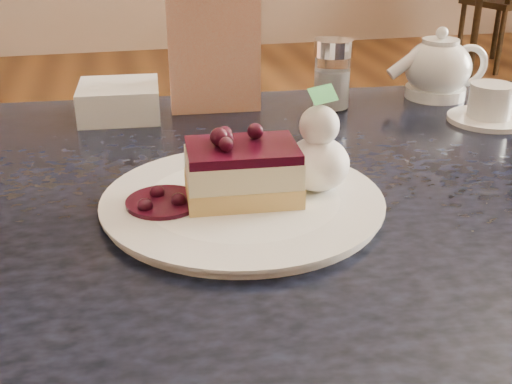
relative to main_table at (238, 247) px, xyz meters
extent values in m
cube|color=black|center=(0.00, 0.00, 0.06)|extent=(1.35, 0.95, 0.04)
cylinder|color=black|center=(0.61, 0.33, -0.34)|extent=(0.05, 0.05, 0.76)
cylinder|color=white|center=(0.00, -0.05, 0.09)|extent=(0.32, 0.32, 0.01)
cube|color=#E1B874|center=(0.00, -0.05, 0.11)|extent=(0.14, 0.10, 0.02)
cube|color=beige|center=(0.00, -0.05, 0.14)|extent=(0.13, 0.10, 0.03)
cube|color=black|center=(0.00, -0.05, 0.16)|extent=(0.13, 0.10, 0.01)
ellipsoid|color=white|center=(0.09, -0.05, 0.13)|extent=(0.08, 0.08, 0.06)
cylinder|color=black|center=(-0.10, -0.05, 0.10)|extent=(0.09, 0.09, 0.01)
cylinder|color=white|center=(0.45, 0.17, 0.09)|extent=(0.13, 0.13, 0.01)
cylinder|color=white|center=(0.45, 0.17, 0.12)|extent=(0.07, 0.07, 0.05)
ellipsoid|color=white|center=(0.43, 0.32, 0.13)|extent=(0.12, 0.12, 0.10)
cylinder|color=white|center=(0.43, 0.32, 0.19)|extent=(0.06, 0.06, 0.01)
cylinder|color=white|center=(0.35, 0.32, 0.13)|extent=(0.07, 0.02, 0.05)
cube|color=beige|center=(0.03, 0.33, 0.20)|extent=(0.15, 0.04, 0.24)
cylinder|color=white|center=(0.22, 0.29, 0.13)|extent=(0.06, 0.06, 0.09)
cylinder|color=silver|center=(0.22, 0.29, 0.19)|extent=(0.06, 0.06, 0.03)
cube|color=white|center=(-0.13, 0.33, 0.11)|extent=(0.14, 0.14, 0.05)
cylinder|color=black|center=(2.22, 3.12, -0.35)|extent=(0.05, 0.05, 0.74)
camera|label=1|loc=(-0.14, -0.72, 0.41)|focal=45.00mm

